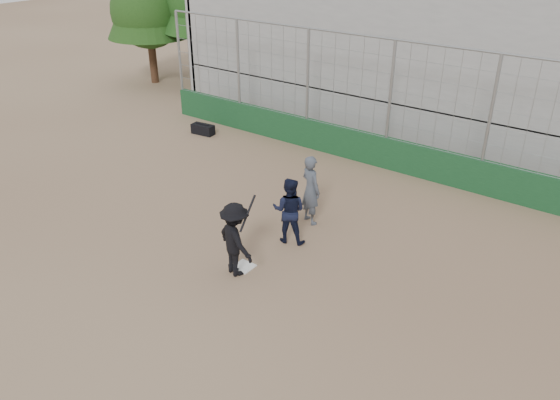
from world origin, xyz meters
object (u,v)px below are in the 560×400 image
Objects in this scene: batter_at_plate at (235,240)px; catcher_crouched at (289,221)px; equipment_bag at (203,129)px; umpire at (311,193)px.

catcher_crouched is (0.18, 1.77, -0.29)m from batter_at_plate.
equipment_bag is (-6.91, 4.21, -0.40)m from catcher_crouched.
catcher_crouched is 1.18m from umpire.
catcher_crouched reaches higher than equipment_bag.
umpire is 7.46m from equipment_bag.
catcher_crouched is 8.10m from equipment_bag.
umpire is at bearing 89.22° from batter_at_plate.
batter_at_plate is 1.81m from catcher_crouched.
batter_at_plate is at bearing -95.64° from catcher_crouched.
batter_at_plate is at bearing -41.62° from equipment_bag.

